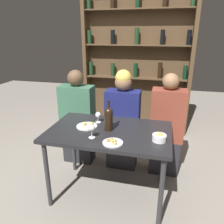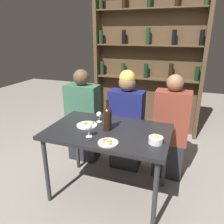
# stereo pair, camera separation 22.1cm
# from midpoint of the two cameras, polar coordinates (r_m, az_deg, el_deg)

# --- Properties ---
(ground_plane) EXTENTS (10.00, 10.00, 0.00)m
(ground_plane) POSITION_cam_midpoint_polar(r_m,az_deg,el_deg) (2.58, 1.69, -20.32)
(ground_plane) COLOR gray
(dining_table) EXTENTS (1.21, 0.76, 0.76)m
(dining_table) POSITION_cam_midpoint_polar(r_m,az_deg,el_deg) (2.20, 1.87, -6.50)
(dining_table) COLOR black
(dining_table) RESTS_ON ground_plane
(wine_rack_wall) EXTENTS (1.81, 0.21, 2.26)m
(wine_rack_wall) POSITION_cam_midpoint_polar(r_m,az_deg,el_deg) (3.77, 10.84, 12.10)
(wine_rack_wall) COLOR #4C3823
(wine_rack_wall) RESTS_ON ground_plane
(wine_bottle) EXTENTS (0.08, 0.08, 0.31)m
(wine_bottle) POSITION_cam_midpoint_polar(r_m,az_deg,el_deg) (2.12, 1.80, -1.52)
(wine_bottle) COLOR black
(wine_bottle) RESTS_ON dining_table
(wine_glass_0) EXTENTS (0.06, 0.06, 0.12)m
(wine_glass_0) POSITION_cam_midpoint_polar(r_m,az_deg,el_deg) (2.33, -0.69, -0.79)
(wine_glass_0) COLOR silver
(wine_glass_0) RESTS_ON dining_table
(wine_glass_1) EXTENTS (0.06, 0.06, 0.13)m
(wine_glass_1) POSITION_cam_midpoint_polar(r_m,az_deg,el_deg) (1.99, -2.98, -4.16)
(wine_glass_1) COLOR silver
(wine_glass_1) RESTS_ON dining_table
(food_plate_0) EXTENTS (0.21, 0.21, 0.04)m
(food_plate_0) POSITION_cam_midpoint_polar(r_m,az_deg,el_deg) (2.26, -3.75, -3.38)
(food_plate_0) COLOR silver
(food_plate_0) RESTS_ON dining_table
(food_plate_1) EXTENTS (0.18, 0.18, 0.04)m
(food_plate_1) POSITION_cam_midpoint_polar(r_m,az_deg,el_deg) (1.91, 2.26, -7.98)
(food_plate_1) COLOR silver
(food_plate_1) RESTS_ON dining_table
(snack_bowl) EXTENTS (0.13, 0.13, 0.08)m
(snack_bowl) POSITION_cam_midpoint_polar(r_m,az_deg,el_deg) (1.96, 14.59, -7.08)
(snack_bowl) COLOR white
(snack_bowl) RESTS_ON dining_table
(seated_person_left) EXTENTS (0.43, 0.22, 1.25)m
(seated_person_left) POSITION_cam_midpoint_polar(r_m,az_deg,el_deg) (2.91, -5.41, -1.94)
(seated_person_left) COLOR #26262B
(seated_person_left) RESTS_ON ground_plane
(seated_person_center) EXTENTS (0.41, 0.22, 1.27)m
(seated_person_center) POSITION_cam_midpoint_polar(r_m,az_deg,el_deg) (2.71, 6.07, -2.97)
(seated_person_center) COLOR #26262B
(seated_person_center) RESTS_ON ground_plane
(seated_person_right) EXTENTS (0.39, 0.22, 1.25)m
(seated_person_right) POSITION_cam_midpoint_polar(r_m,az_deg,el_deg) (2.66, 17.33, -4.87)
(seated_person_right) COLOR #26262B
(seated_person_right) RESTS_ON ground_plane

